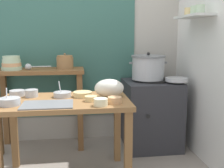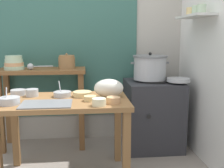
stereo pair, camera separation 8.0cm
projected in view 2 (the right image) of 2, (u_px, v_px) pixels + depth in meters
name	position (u px, v px, depth m)	size (l,w,h in m)	color
wall_back	(76.00, 32.00, 3.21)	(4.40, 0.12, 2.60)	#B2ADA3
wall_right	(218.00, 31.00, 2.47)	(0.30, 3.20, 2.60)	white
prep_table	(65.00, 112.00, 2.34)	(1.10, 0.66, 0.72)	olive
back_shelf_table	(43.00, 88.00, 3.02)	(0.96, 0.40, 0.90)	brown
stove_block	(153.00, 114.00, 3.07)	(0.60, 0.61, 0.78)	#2D2D33
steamer_pot	(150.00, 67.00, 2.99)	(0.43, 0.38, 0.30)	#B7BABF
clay_pot	(67.00, 62.00, 3.00)	(0.18, 0.18, 0.17)	olive
bowl_stack_enamel	(14.00, 63.00, 2.91)	(0.21, 0.21, 0.15)	#B7D1AD
ladle	(31.00, 66.00, 2.90)	(0.27, 0.07, 0.07)	#B7BABF
serving_tray	(46.00, 104.00, 2.14)	(0.40, 0.28, 0.01)	slate
plastic_bag	(109.00, 88.00, 2.39)	(0.26, 0.18, 0.16)	silver
wide_pan	(178.00, 80.00, 2.86)	(0.24, 0.24, 0.04)	#B7BABF
prep_bowl_0	(82.00, 94.00, 2.43)	(0.17, 0.17, 0.05)	#E5C684
prep_bowl_1	(113.00, 100.00, 2.18)	(0.11, 0.11, 0.05)	tan
prep_bowl_2	(62.00, 94.00, 2.43)	(0.16, 0.16, 0.14)	#B7BABF
prep_bowl_3	(32.00, 92.00, 2.44)	(0.11, 0.11, 0.07)	#B7BABF
prep_bowl_4	(9.00, 100.00, 2.14)	(0.16, 0.16, 0.14)	#B7BABF
prep_bowl_5	(18.00, 92.00, 2.48)	(0.14, 0.14, 0.05)	#B7BABF
prep_bowl_6	(90.00, 98.00, 2.26)	(0.11, 0.11, 0.04)	#E5C684
prep_bowl_7	(99.00, 102.00, 2.10)	(0.11, 0.11, 0.06)	beige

